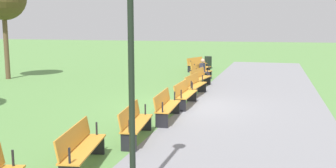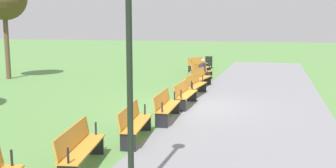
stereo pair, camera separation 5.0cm
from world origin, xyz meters
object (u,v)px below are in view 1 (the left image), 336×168
Objects in this scene: bench_2 at (201,72)px; bench_4 at (195,84)px; person_seated at (204,69)px; lamp_post at (131,17)px; bench_6 at (166,105)px; bench_1 at (200,67)px; bench_3 at (200,77)px; bench_0 at (197,64)px; bench_7 at (135,122)px; bench_8 at (81,147)px; trash_bin at (208,62)px; bench_5 at (185,93)px.

bench_2 is 4.49m from bench_4.
lamp_post reaches higher than person_seated.
bench_6 is 6.19m from lamp_post.
bench_1 is 1.00× the size of bench_2.
bench_3 is 12.58m from lamp_post.
lamp_post reaches higher than bench_6.
bench_6 is at bearing 25.54° from bench_0.
bench_4 is 0.99× the size of bench_7.
bench_0 is 1.00× the size of bench_2.
bench_2 is 13.39m from bench_8.
person_seated is (4.35, 1.27, 0.16)m from bench_0.
person_seated is at bearing 7.53° from trash_bin.
bench_1 is 4.49m from bench_3.
bench_3 is 4.49m from bench_5.
bench_0 is at bearing 172.68° from bench_8.
bench_3 is at bearing 31.00° from bench_0.
bench_4 is (2.23, 0.21, 0.00)m from bench_3.
bench_4 and bench_5 have the same top height.
bench_3 and bench_4 have the same top height.
bench_5 is at bearing 10.94° from bench_3.
bench_3 is at bearing -176.36° from bench_5.
bench_6 is at bearing 3.65° from bench_4.
bench_5 is at bearing -173.25° from lamp_post.
bench_1 is at bearing -156.31° from bench_2.
person_seated is (2.19, 0.64, 0.16)m from bench_1.
bench_4 is at bearing -174.35° from lamp_post.
bench_8 is at bearing -10.93° from bench_6.
lamp_post reaches higher than bench_2.
bench_7 is (13.36, 0.85, 0.00)m from bench_1.
bench_4 is 4.49m from bench_6.
lamp_post is at bearing 12.78° from bench_7.
bench_0 and bench_5 have the same top height.
bench_7 is at bearing 159.95° from bench_8.
lamp_post reaches higher than bench_0.
bench_6 is 0.99× the size of bench_8.
person_seated is at bearing -167.32° from bench_3.
lamp_post reaches higher than bench_7.
bench_3 is 0.45× the size of lamp_post.
lamp_post is 20.82m from trash_bin.
bench_6 is 1.66× the size of person_seated.
lamp_post is (10.02, 0.99, 2.59)m from bench_4.
bench_3 is 2.24m from bench_4.
bench_7 is 11.17m from person_seated.
bench_7 is at bearing 7.31° from bench_3.
bench_5 is at bearing 169.06° from bench_7.
bench_8 reaches higher than trash_bin.
bench_0 is at bearing -15.33° from trash_bin.
bench_4 is (6.64, 1.06, 0.00)m from bench_1.
bench_5 is 8.24m from lamp_post.
bench_3 is 1.00× the size of bench_7.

